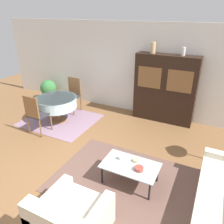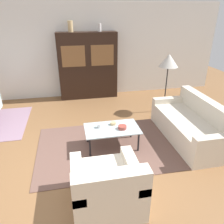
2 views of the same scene
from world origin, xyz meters
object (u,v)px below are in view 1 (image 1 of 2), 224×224
at_px(bowl, 139,169).
at_px(dining_chair_far, 73,93).
at_px(dining_table, 56,103).
at_px(vase_tall, 153,48).
at_px(armchair, 70,221).
at_px(potted_plant, 48,88).
at_px(coffee_table, 130,167).
at_px(dining_chair_near, 35,113).
at_px(cup, 121,158).
at_px(vase_short, 184,51).
at_px(display_cabinet, 165,89).
at_px(bowl_small, 136,160).

bearing_deg(bowl, dining_chair_far, 143.12).
relative_size(dining_table, vase_tall, 3.97).
bearing_deg(bowl, armchair, -112.19).
height_order(vase_tall, potted_plant, vase_tall).
distance_m(coffee_table, dining_chair_near, 2.93).
height_order(coffee_table, cup, cup).
height_order(bowl, vase_tall, vase_tall).
bearing_deg(vase_tall, dining_chair_near, -135.60).
relative_size(dining_chair_far, vase_short, 4.93).
distance_m(dining_chair_near, cup, 2.68).
bearing_deg(coffee_table, dining_table, 153.65).
xyz_separation_m(bowl, vase_short, (0.05, 2.91, 1.58)).
relative_size(display_cabinet, dining_chair_near, 1.80).
distance_m(armchair, bowl, 1.42).
bearing_deg(bowl_small, dining_table, 156.27).
xyz_separation_m(bowl, bowl_small, (-0.13, 0.20, -0.01)).
relative_size(dining_chair_near, bowl_small, 9.44).
relative_size(display_cabinet, potted_plant, 2.64).
distance_m(dining_table, bowl, 3.38).
relative_size(armchair, vase_tall, 3.16).
distance_m(armchair, potted_plant, 5.55).
distance_m(cup, potted_plant, 4.73).
bearing_deg(bowl, display_cabinet, 96.44).
height_order(dining_table, dining_chair_far, dining_chair_far).
bearing_deg(dining_chair_far, dining_chair_near, 90.00).
bearing_deg(dining_chair_far, vase_tall, -164.64).
height_order(vase_short, potted_plant, vase_short).
bearing_deg(bowl, bowl_small, 124.19).
bearing_deg(dining_chair_far, dining_table, 90.00).
xyz_separation_m(dining_chair_far, cup, (2.63, -2.14, -0.16)).
height_order(cup, vase_tall, vase_tall).
relative_size(dining_chair_far, vase_tall, 3.65).
xyz_separation_m(coffee_table, dining_table, (-2.85, 1.41, 0.21)).
xyz_separation_m(coffee_table, display_cabinet, (-0.14, 2.85, 0.58)).
height_order(bowl, vase_short, vase_short).
height_order(bowl, potted_plant, potted_plant).
xyz_separation_m(armchair, cup, (0.12, 1.45, 0.15)).
bearing_deg(vase_short, cup, -99.41).
height_order(armchair, cup, armchair).
relative_size(dining_chair_far, cup, 12.41).
height_order(bowl, bowl_small, bowl).
relative_size(vase_tall, potted_plant, 0.40).
relative_size(armchair, bowl, 5.71).
bearing_deg(dining_table, armchair, -48.04).
bearing_deg(dining_chair_near, bowl, -12.43).
distance_m(coffee_table, dining_table, 3.19).
bearing_deg(bowl_small, bowl, -55.81).
bearing_deg(dining_chair_far, coffee_table, 142.13).
xyz_separation_m(dining_table, dining_chair_far, (0.00, 0.81, 0.03)).
bearing_deg(dining_chair_far, bowl_small, 144.36).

